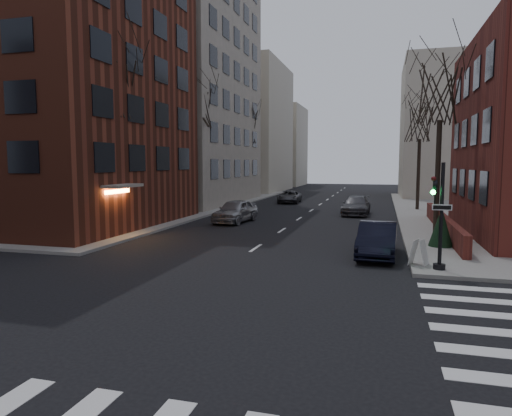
{
  "coord_description": "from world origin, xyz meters",
  "views": [
    {
      "loc": [
        5.84,
        -9.05,
        4.16
      ],
      "look_at": [
        0.12,
        11.62,
        2.0
      ],
      "focal_mm": 32.0,
      "sensor_mm": 36.0,
      "label": 1
    }
  ],
  "objects_px": {
    "car_lane_far": "(289,197)",
    "evergreen_shrub": "(441,227)",
    "tree_right_a": "(441,91)",
    "tree_left_b": "(197,103)",
    "traffic_signal": "(439,223)",
    "tree_right_b": "(420,121)",
    "parked_sedan": "(377,240)",
    "streetlamp_near": "(185,161)",
    "car_lane_silver": "(235,211)",
    "sandwich_board": "(419,252)",
    "streetlamp_far": "(257,162)",
    "tree_left_c": "(247,127)",
    "tree_left_a": "(114,85)",
    "car_lane_gray": "(356,205)"
  },
  "relations": [
    {
      "from": "tree_left_b",
      "to": "tree_right_b",
      "type": "relative_size",
      "value": 1.18
    },
    {
      "from": "streetlamp_far",
      "to": "evergreen_shrub",
      "type": "bearing_deg",
      "value": -58.93
    },
    {
      "from": "tree_left_a",
      "to": "streetlamp_far",
      "type": "bearing_deg",
      "value": 88.77
    },
    {
      "from": "tree_right_b",
      "to": "streetlamp_near",
      "type": "xyz_separation_m",
      "value": [
        -17.0,
        -10.0,
        -3.35
      ]
    },
    {
      "from": "tree_right_a",
      "to": "car_lane_gray",
      "type": "xyz_separation_m",
      "value": [
        -4.89,
        9.85,
        -7.3
      ]
    },
    {
      "from": "streetlamp_far",
      "to": "tree_left_c",
      "type": "bearing_deg",
      "value": -106.7
    },
    {
      "from": "tree_right_a",
      "to": "car_lane_gray",
      "type": "height_order",
      "value": "tree_right_a"
    },
    {
      "from": "car_lane_gray",
      "to": "car_lane_silver",
      "type": "bearing_deg",
      "value": -136.33
    },
    {
      "from": "tree_right_b",
      "to": "parked_sedan",
      "type": "height_order",
      "value": "tree_right_b"
    },
    {
      "from": "streetlamp_far",
      "to": "evergreen_shrub",
      "type": "xyz_separation_m",
      "value": [
        16.82,
        -27.92,
        -3.15
      ]
    },
    {
      "from": "tree_left_c",
      "to": "car_lane_silver",
      "type": "bearing_deg",
      "value": -75.71
    },
    {
      "from": "tree_left_b",
      "to": "evergreen_shrub",
      "type": "distance_m",
      "value": 22.51
    },
    {
      "from": "tree_left_a",
      "to": "car_lane_silver",
      "type": "relative_size",
      "value": 2.19
    },
    {
      "from": "tree_left_a",
      "to": "streetlamp_near",
      "type": "height_order",
      "value": "tree_left_a"
    },
    {
      "from": "tree_left_c",
      "to": "streetlamp_far",
      "type": "xyz_separation_m",
      "value": [
        0.6,
        2.0,
        -3.79
      ]
    },
    {
      "from": "tree_left_a",
      "to": "sandwich_board",
      "type": "bearing_deg",
      "value": -15.45
    },
    {
      "from": "tree_right_a",
      "to": "tree_left_b",
      "type": "bearing_deg",
      "value": 155.56
    },
    {
      "from": "traffic_signal",
      "to": "sandwich_board",
      "type": "distance_m",
      "value": 1.51
    },
    {
      "from": "tree_right_b",
      "to": "car_lane_gray",
      "type": "height_order",
      "value": "tree_right_b"
    },
    {
      "from": "streetlamp_near",
      "to": "parked_sedan",
      "type": "bearing_deg",
      "value": -36.96
    },
    {
      "from": "traffic_signal",
      "to": "tree_right_a",
      "type": "relative_size",
      "value": 0.41
    },
    {
      "from": "car_lane_gray",
      "to": "car_lane_far",
      "type": "relative_size",
      "value": 1.13
    },
    {
      "from": "car_lane_silver",
      "to": "car_lane_gray",
      "type": "relative_size",
      "value": 0.93
    },
    {
      "from": "parked_sedan",
      "to": "car_lane_gray",
      "type": "xyz_separation_m",
      "value": [
        -1.8,
        16.32,
        -0.02
      ]
    },
    {
      "from": "evergreen_shrub",
      "to": "sandwich_board",
      "type": "bearing_deg",
      "value": -106.23
    },
    {
      "from": "tree_left_b",
      "to": "car_lane_silver",
      "type": "height_order",
      "value": "tree_left_b"
    },
    {
      "from": "tree_right_b",
      "to": "car_lane_far",
      "type": "bearing_deg",
      "value": 158.37
    },
    {
      "from": "tree_right_a",
      "to": "streetlamp_far",
      "type": "distance_m",
      "value": 29.65
    },
    {
      "from": "streetlamp_far",
      "to": "car_lane_gray",
      "type": "height_order",
      "value": "streetlamp_far"
    },
    {
      "from": "tree_left_a",
      "to": "streetlamp_near",
      "type": "xyz_separation_m",
      "value": [
        0.6,
        8.0,
        -4.23
      ]
    },
    {
      "from": "streetlamp_near",
      "to": "streetlamp_far",
      "type": "distance_m",
      "value": 20.0
    },
    {
      "from": "sandwich_board",
      "to": "parked_sedan",
      "type": "bearing_deg",
      "value": 150.51
    },
    {
      "from": "traffic_signal",
      "to": "car_lane_silver",
      "type": "height_order",
      "value": "traffic_signal"
    },
    {
      "from": "tree_left_a",
      "to": "tree_right_a",
      "type": "relative_size",
      "value": 1.06
    },
    {
      "from": "traffic_signal",
      "to": "car_lane_far",
      "type": "relative_size",
      "value": 0.89
    },
    {
      "from": "parked_sedan",
      "to": "evergreen_shrub",
      "type": "distance_m",
      "value": 3.88
    },
    {
      "from": "car_lane_far",
      "to": "sandwich_board",
      "type": "bearing_deg",
      "value": -71.67
    },
    {
      "from": "sandwich_board",
      "to": "evergreen_shrub",
      "type": "bearing_deg",
      "value": 95.55
    },
    {
      "from": "streetlamp_near",
      "to": "car_lane_silver",
      "type": "relative_size",
      "value": 1.34
    },
    {
      "from": "tree_right_b",
      "to": "sandwich_board",
      "type": "xyz_separation_m",
      "value": [
        -1.5,
        -22.45,
        -6.93
      ]
    },
    {
      "from": "car_lane_silver",
      "to": "car_lane_gray",
      "type": "height_order",
      "value": "car_lane_silver"
    },
    {
      "from": "tree_left_b",
      "to": "car_lane_far",
      "type": "bearing_deg",
      "value": 62.87
    },
    {
      "from": "tree_left_a",
      "to": "tree_right_a",
      "type": "bearing_deg",
      "value": 12.8
    },
    {
      "from": "car_lane_far",
      "to": "evergreen_shrub",
      "type": "distance_m",
      "value": 25.64
    },
    {
      "from": "traffic_signal",
      "to": "car_lane_gray",
      "type": "height_order",
      "value": "traffic_signal"
    },
    {
      "from": "traffic_signal",
      "to": "tree_right_b",
      "type": "relative_size",
      "value": 0.44
    },
    {
      "from": "car_lane_silver",
      "to": "car_lane_far",
      "type": "xyz_separation_m",
      "value": [
        0.64,
        15.97,
        -0.18
      ]
    },
    {
      "from": "car_lane_gray",
      "to": "parked_sedan",
      "type": "bearing_deg",
      "value": -82.0
    },
    {
      "from": "streetlamp_near",
      "to": "car_lane_silver",
      "type": "height_order",
      "value": "streetlamp_near"
    },
    {
      "from": "car_lane_far",
      "to": "sandwich_board",
      "type": "xyz_separation_m",
      "value": [
        10.57,
        -27.24,
        0.03
      ]
    }
  ]
}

